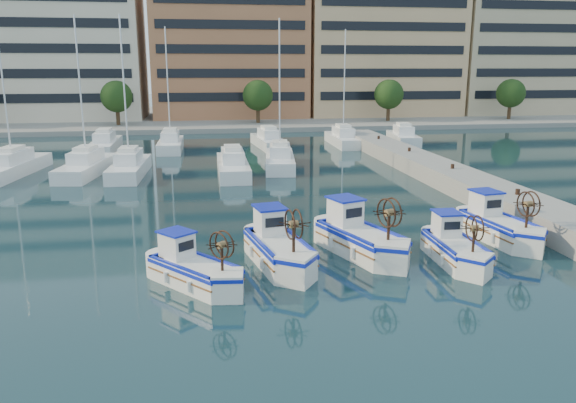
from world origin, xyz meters
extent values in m
plane|color=#18373E|center=(0.00, 0.00, 0.00)|extent=(300.00, 300.00, 0.00)
cube|color=gray|center=(13.00, 8.00, 0.60)|extent=(3.00, 60.00, 1.20)
cube|color=gray|center=(0.00, 67.00, 0.30)|extent=(180.00, 40.00, 0.60)
cube|color=beige|center=(-23.00, 65.00, 11.10)|extent=(23.00, 14.00, 21.00)
cube|color=black|center=(-23.00, 58.00, 11.10)|extent=(21.16, 0.12, 18.90)
cube|color=#B16B45|center=(1.00, 65.00, 13.10)|extent=(22.00, 14.00, 25.00)
cube|color=black|center=(1.00, 58.00, 13.10)|extent=(20.24, 0.12, 22.50)
cube|color=#DDAE7A|center=(24.00, 65.00, 11.60)|extent=(23.00, 14.00, 22.00)
cube|color=black|center=(24.00, 58.00, 11.60)|extent=(21.16, 0.12, 19.80)
cube|color=tan|center=(47.00, 65.00, 12.60)|extent=(22.00, 14.00, 24.00)
cube|color=black|center=(47.00, 58.00, 12.60)|extent=(20.24, 0.12, 21.60)
cylinder|color=#3F2B19|center=(-14.00, 53.50, 1.50)|extent=(0.50, 0.50, 3.00)
sphere|color=#244418|center=(-14.00, 53.50, 4.20)|extent=(4.00, 4.00, 4.00)
cylinder|color=#3F2B19|center=(4.00, 53.50, 1.50)|extent=(0.50, 0.50, 3.00)
sphere|color=#244418|center=(4.00, 53.50, 4.20)|extent=(4.00, 4.00, 4.00)
cylinder|color=#3F2B19|center=(22.00, 53.50, 1.50)|extent=(0.50, 0.50, 3.00)
sphere|color=#244418|center=(22.00, 53.50, 4.20)|extent=(4.00, 4.00, 4.00)
cylinder|color=#3F2B19|center=(40.00, 53.50, 1.50)|extent=(0.50, 0.50, 3.00)
sphere|color=#244418|center=(40.00, 53.50, 4.20)|extent=(4.00, 4.00, 4.00)
cube|color=white|center=(-17.72, 22.80, 0.50)|extent=(3.49, 9.79, 1.00)
cylinder|color=silver|center=(-17.72, 22.80, 6.00)|extent=(0.12, 0.12, 11.00)
cube|color=white|center=(-12.31, 22.21, 0.50)|extent=(3.45, 8.95, 1.00)
cylinder|color=silver|center=(-12.31, 22.21, 6.00)|extent=(0.12, 0.12, 11.00)
cube|color=white|center=(-9.09, 21.27, 0.50)|extent=(2.59, 8.24, 1.00)
cylinder|color=silver|center=(-9.09, 21.27, 6.00)|extent=(0.12, 0.12, 11.00)
cube|color=white|center=(-1.45, 20.67, 0.50)|extent=(2.34, 8.92, 1.00)
cube|color=white|center=(2.46, 22.86, 0.50)|extent=(3.25, 8.63, 1.00)
cylinder|color=silver|center=(2.46, 22.86, 6.00)|extent=(0.12, 0.12, 11.00)
cube|color=white|center=(-12.82, 34.49, 0.50)|extent=(2.20, 8.88, 1.00)
cube|color=white|center=(-6.61, 33.84, 0.50)|extent=(2.32, 7.88, 1.00)
cylinder|color=silver|center=(-6.61, 33.84, 6.00)|extent=(0.12, 0.12, 11.00)
cube|color=white|center=(3.02, 34.47, 0.50)|extent=(2.93, 8.42, 1.00)
cube|color=white|center=(10.80, 34.89, 0.50)|extent=(2.38, 8.47, 1.00)
cylinder|color=silver|center=(10.80, 34.89, 6.00)|extent=(0.12, 0.12, 11.00)
cube|color=white|center=(17.49, 35.39, 0.50)|extent=(3.20, 7.66, 1.00)
cube|color=white|center=(-4.24, -1.36, 0.45)|extent=(3.46, 3.76, 0.90)
cube|color=#0D1EB4|center=(-4.24, -1.36, 0.79)|extent=(3.56, 3.88, 0.14)
cube|color=blue|center=(-4.24, -1.36, 0.74)|extent=(2.97, 3.27, 0.05)
cube|color=white|center=(-4.89, -0.56, 1.37)|extent=(1.43, 1.46, 0.94)
cube|color=#0D1EB4|center=(-4.89, -0.56, 1.88)|extent=(1.61, 1.64, 0.07)
cylinder|color=#331E14|center=(-3.27, -2.56, 1.39)|extent=(0.10, 0.10, 0.99)
cylinder|color=brown|center=(-3.27, -2.56, 1.93)|extent=(0.36, 0.36, 0.24)
torus|color=#331E14|center=(-3.37, -2.64, 1.93)|extent=(0.68, 0.82, 1.00)
torus|color=#331E14|center=(-3.17, -2.48, 1.93)|extent=(0.68, 0.82, 1.00)
cube|color=white|center=(-0.86, 0.35, 0.52)|extent=(2.49, 4.39, 1.04)
cube|color=#0D1EB4|center=(-0.86, 0.35, 0.91)|extent=(2.56, 4.53, 0.16)
cube|color=blue|center=(-0.86, 0.35, 0.85)|extent=(2.03, 3.92, 0.06)
cube|color=white|center=(-1.07, 1.52, 1.58)|extent=(1.30, 1.46, 1.08)
cube|color=#0D1EB4|center=(-1.07, 1.52, 2.17)|extent=(1.47, 1.63, 0.08)
cylinder|color=#331E14|center=(-0.54, -1.39, 1.61)|extent=(0.12, 0.12, 1.14)
cylinder|color=brown|center=(-0.54, -1.39, 2.22)|extent=(0.36, 0.33, 0.28)
torus|color=#331E14|center=(-0.69, -1.42, 2.22)|extent=(0.27, 1.15, 1.15)
torus|color=#331E14|center=(-0.40, -1.37, 2.22)|extent=(0.27, 1.15, 1.15)
cube|color=white|center=(2.82, 1.11, 0.54)|extent=(3.17, 4.67, 1.07)
cube|color=#0D1EB4|center=(2.82, 1.11, 0.95)|extent=(3.26, 4.81, 0.16)
cube|color=blue|center=(2.82, 1.11, 0.88)|extent=(2.64, 4.13, 0.06)
cube|color=white|center=(2.41, 2.27, 1.64)|extent=(1.50, 1.63, 1.13)
cube|color=#0D1EB4|center=(2.41, 2.27, 2.25)|extent=(1.70, 1.82, 0.08)
cylinder|color=#331E14|center=(3.44, -0.63, 1.67)|extent=(0.12, 0.12, 1.19)
cylinder|color=brown|center=(3.44, -0.63, 2.30)|extent=(0.40, 0.38, 0.29)
torus|color=#331E14|center=(3.29, -0.68, 2.30)|extent=(0.47, 1.15, 1.20)
torus|color=#331E14|center=(3.58, -0.58, 2.30)|extent=(0.47, 1.15, 1.20)
cube|color=white|center=(6.40, -0.50, 0.45)|extent=(1.66, 3.65, 0.90)
cube|color=#0D1EB4|center=(6.40, -0.50, 0.79)|extent=(1.71, 3.76, 0.14)
cube|color=blue|center=(6.40, -0.50, 0.74)|extent=(1.31, 3.28, 0.05)
cube|color=white|center=(6.44, 0.53, 1.37)|extent=(0.98, 1.15, 0.95)
cube|color=#0D1EB4|center=(6.44, 0.53, 1.89)|extent=(1.11, 1.28, 0.07)
cylinder|color=#331E14|center=(6.36, -2.05, 1.40)|extent=(0.10, 0.10, 1.00)
cylinder|color=brown|center=(6.36, -2.05, 1.93)|extent=(0.28, 0.25, 0.24)
torus|color=#331E14|center=(6.23, -2.05, 1.93)|extent=(0.09, 1.01, 1.01)
torus|color=#331E14|center=(6.49, -2.05, 1.93)|extent=(0.09, 1.01, 1.01)
cube|color=white|center=(9.78, 2.03, 0.51)|extent=(2.28, 4.25, 1.01)
cube|color=#0D1EB4|center=(9.78, 2.03, 0.89)|extent=(2.35, 4.37, 0.15)
cube|color=blue|center=(9.78, 2.03, 0.83)|extent=(1.85, 3.79, 0.06)
cube|color=white|center=(9.62, 3.18, 1.54)|extent=(1.22, 1.39, 1.06)
cube|color=#0D1EB4|center=(9.62, 3.18, 2.12)|extent=(1.39, 1.55, 0.08)
cylinder|color=#331E14|center=(10.03, 0.32, 1.57)|extent=(0.12, 0.12, 1.12)
cylinder|color=brown|center=(10.03, 0.32, 2.17)|extent=(0.34, 0.31, 0.27)
torus|color=#331E14|center=(9.88, 0.30, 2.17)|extent=(0.23, 1.12, 1.13)
torus|color=#331E14|center=(10.17, 0.34, 2.17)|extent=(0.23, 1.12, 1.13)
camera|label=1|loc=(-3.93, -21.22, 7.96)|focal=35.00mm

